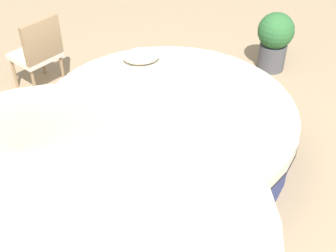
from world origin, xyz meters
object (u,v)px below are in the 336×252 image
at_px(throw_pillow_0, 141,56).
at_px(patio_chair, 38,50).
at_px(throw_pillow_1, 83,126).
at_px(planter, 275,39).
at_px(patio_umbrella, 29,192).
at_px(round_bed, 168,130).

bearing_deg(throw_pillow_0, patio_chair, 156.94).
height_order(throw_pillow_1, planter, planter).
xyz_separation_m(throw_pillow_1, planter, (2.53, 1.73, -0.21)).
relative_size(throw_pillow_0, patio_umbrella, 0.19).
relative_size(patio_chair, patio_umbrella, 0.44).
relative_size(round_bed, patio_umbrella, 1.19).
bearing_deg(round_bed, patio_chair, 132.95).
bearing_deg(round_bed, throw_pillow_1, -163.01).
relative_size(patio_chair, planter, 1.22).
bearing_deg(patio_umbrella, throw_pillow_1, 88.21).
relative_size(throw_pillow_0, patio_chair, 0.44).
xyz_separation_m(throw_pillow_1, patio_umbrella, (-0.07, -2.13, 1.36)).
distance_m(round_bed, throw_pillow_0, 1.03).
distance_m(throw_pillow_0, patio_umbrella, 3.68).
distance_m(round_bed, planter, 2.24).
height_order(patio_umbrella, planter, patio_umbrella).
distance_m(round_bed, patio_umbrella, 3.08).
relative_size(throw_pillow_0, planter, 0.53).
xyz_separation_m(patio_chair, planter, (3.05, 0.01, -0.11)).
bearing_deg(planter, patio_umbrella, -123.91).
xyz_separation_m(round_bed, throw_pillow_0, (-0.15, 0.95, 0.36)).
bearing_deg(patio_umbrella, patio_chair, 96.77).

